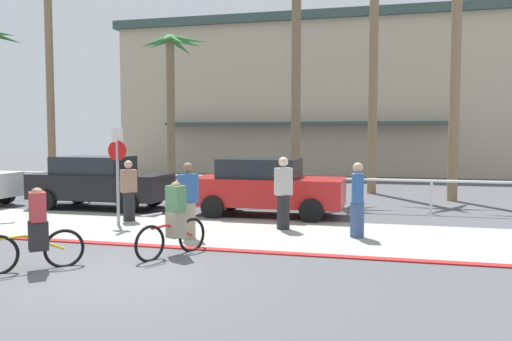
{
  "coord_description": "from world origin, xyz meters",
  "views": [
    {
      "loc": [
        4.53,
        -8.01,
        2.42
      ],
      "look_at": [
        0.98,
        6.0,
        1.4
      ],
      "focal_mm": 36.8,
      "sensor_mm": 36.0,
      "label": 1
    }
  ],
  "objects_px": {
    "palm_tree_2": "(172,70)",
    "cyclist_yellow_0": "(35,231)",
    "palm_tree_1": "(49,33)",
    "palm_tree_5": "(456,31)",
    "stop_sign_bike_lane": "(117,162)",
    "car_red_2": "(266,186)",
    "pedestrian_1": "(129,193)",
    "palm_tree_3": "(297,31)",
    "palm_tree_4": "(374,23)",
    "pedestrian_3": "(188,204)",
    "cyclist_red_1": "(174,221)",
    "car_black_1": "(99,182)",
    "pedestrian_2": "(357,203)",
    "pedestrian_0": "(283,196)"
  },
  "relations": [
    {
      "from": "car_red_2",
      "to": "palm_tree_2",
      "type": "bearing_deg",
      "value": 130.62
    },
    {
      "from": "palm_tree_4",
      "to": "car_black_1",
      "type": "relative_size",
      "value": 2.2
    },
    {
      "from": "stop_sign_bike_lane",
      "to": "car_red_2",
      "type": "distance_m",
      "value": 4.33
    },
    {
      "from": "pedestrian_1",
      "to": "pedestrian_2",
      "type": "relative_size",
      "value": 0.96
    },
    {
      "from": "car_red_2",
      "to": "cyclist_yellow_0",
      "type": "distance_m",
      "value": 7.45
    },
    {
      "from": "palm_tree_5",
      "to": "pedestrian_0",
      "type": "relative_size",
      "value": 4.51
    },
    {
      "from": "palm_tree_1",
      "to": "pedestrian_2",
      "type": "bearing_deg",
      "value": -32.91
    },
    {
      "from": "palm_tree_1",
      "to": "palm_tree_5",
      "type": "xyz_separation_m",
      "value": [
        17.91,
        -1.98,
        -1.14
      ]
    },
    {
      "from": "car_red_2",
      "to": "pedestrian_3",
      "type": "xyz_separation_m",
      "value": [
        -0.94,
        -3.79,
        -0.05
      ]
    },
    {
      "from": "cyclist_red_1",
      "to": "pedestrian_3",
      "type": "bearing_deg",
      "value": 101.28
    },
    {
      "from": "palm_tree_5",
      "to": "pedestrian_1",
      "type": "xyz_separation_m",
      "value": [
        -9.16,
        -6.92,
        -5.26
      ]
    },
    {
      "from": "palm_tree_3",
      "to": "palm_tree_4",
      "type": "xyz_separation_m",
      "value": [
        2.82,
        1.51,
        0.49
      ]
    },
    {
      "from": "palm_tree_2",
      "to": "palm_tree_4",
      "type": "xyz_separation_m",
      "value": [
        8.72,
        -0.12,
        1.6
      ]
    },
    {
      "from": "car_red_2",
      "to": "pedestrian_1",
      "type": "bearing_deg",
      "value": -151.36
    },
    {
      "from": "palm_tree_2",
      "to": "palm_tree_4",
      "type": "relative_size",
      "value": 0.7
    },
    {
      "from": "palm_tree_2",
      "to": "pedestrian_2",
      "type": "distance_m",
      "value": 13.68
    },
    {
      "from": "palm_tree_5",
      "to": "cyclist_yellow_0",
      "type": "bearing_deg",
      "value": -124.59
    },
    {
      "from": "palm_tree_5",
      "to": "cyclist_red_1",
      "type": "height_order",
      "value": "palm_tree_5"
    },
    {
      "from": "palm_tree_4",
      "to": "car_red_2",
      "type": "distance_m",
      "value": 9.45
    },
    {
      "from": "cyclist_yellow_0",
      "to": "car_red_2",
      "type": "bearing_deg",
      "value": 69.78
    },
    {
      "from": "palm_tree_3",
      "to": "palm_tree_5",
      "type": "xyz_separation_m",
      "value": [
        5.73,
        -0.24,
        -0.3
      ]
    },
    {
      "from": "cyclist_yellow_0",
      "to": "pedestrian_2",
      "type": "height_order",
      "value": "pedestrian_2"
    },
    {
      "from": "car_red_2",
      "to": "pedestrian_0",
      "type": "bearing_deg",
      "value": -66.01
    },
    {
      "from": "palm_tree_5",
      "to": "pedestrian_1",
      "type": "relative_size",
      "value": 4.92
    },
    {
      "from": "cyclist_yellow_0",
      "to": "pedestrian_2",
      "type": "bearing_deg",
      "value": 38.72
    },
    {
      "from": "palm_tree_2",
      "to": "car_red_2",
      "type": "height_order",
      "value": "palm_tree_2"
    },
    {
      "from": "stop_sign_bike_lane",
      "to": "palm_tree_2",
      "type": "height_order",
      "value": "palm_tree_2"
    },
    {
      "from": "pedestrian_3",
      "to": "pedestrian_2",
      "type": "bearing_deg",
      "value": 16.47
    },
    {
      "from": "palm_tree_3",
      "to": "pedestrian_2",
      "type": "distance_m",
      "value": 10.09
    },
    {
      "from": "palm_tree_3",
      "to": "cyclist_yellow_0",
      "type": "height_order",
      "value": "palm_tree_3"
    },
    {
      "from": "cyclist_red_1",
      "to": "pedestrian_0",
      "type": "bearing_deg",
      "value": 64.3
    },
    {
      "from": "cyclist_red_1",
      "to": "pedestrian_2",
      "type": "distance_m",
      "value": 4.33
    },
    {
      "from": "palm_tree_4",
      "to": "pedestrian_3",
      "type": "relative_size",
      "value": 5.48
    },
    {
      "from": "palm_tree_4",
      "to": "palm_tree_5",
      "type": "height_order",
      "value": "palm_tree_4"
    },
    {
      "from": "car_red_2",
      "to": "cyclist_red_1",
      "type": "xyz_separation_m",
      "value": [
        -0.64,
        -5.33,
        -0.18
      ]
    },
    {
      "from": "pedestrian_3",
      "to": "car_black_1",
      "type": "bearing_deg",
      "value": 139.44
    },
    {
      "from": "car_red_2",
      "to": "cyclist_red_1",
      "type": "bearing_deg",
      "value": -96.82
    },
    {
      "from": "palm_tree_3",
      "to": "pedestrian_3",
      "type": "relative_size",
      "value": 4.78
    },
    {
      "from": "palm_tree_3",
      "to": "car_black_1",
      "type": "distance_m",
      "value": 9.32
    },
    {
      "from": "palm_tree_3",
      "to": "cyclist_yellow_0",
      "type": "distance_m",
      "value": 13.74
    },
    {
      "from": "cyclist_red_1",
      "to": "pedestrian_3",
      "type": "relative_size",
      "value": 0.95
    },
    {
      "from": "stop_sign_bike_lane",
      "to": "palm_tree_3",
      "type": "height_order",
      "value": "palm_tree_3"
    },
    {
      "from": "palm_tree_5",
      "to": "pedestrian_3",
      "type": "relative_size",
      "value": 4.7
    },
    {
      "from": "car_black_1",
      "to": "cyclist_red_1",
      "type": "xyz_separation_m",
      "value": [
        4.94,
        -5.5,
        -0.18
      ]
    },
    {
      "from": "palm_tree_2",
      "to": "cyclist_yellow_0",
      "type": "relative_size",
      "value": 4.53
    },
    {
      "from": "car_black_1",
      "to": "pedestrian_1",
      "type": "bearing_deg",
      "value": -44.03
    },
    {
      "from": "cyclist_red_1",
      "to": "pedestrian_0",
      "type": "distance_m",
      "value": 3.61
    },
    {
      "from": "pedestrian_2",
      "to": "pedestrian_3",
      "type": "distance_m",
      "value": 3.9
    },
    {
      "from": "palm_tree_1",
      "to": "palm_tree_5",
      "type": "bearing_deg",
      "value": -6.3
    },
    {
      "from": "palm_tree_2",
      "to": "palm_tree_5",
      "type": "xyz_separation_m",
      "value": [
        11.63,
        -1.87,
        0.81
      ]
    }
  ]
}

